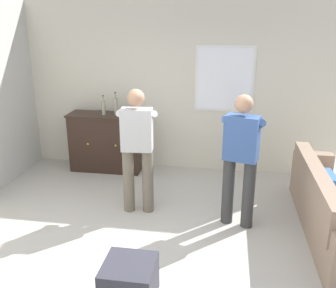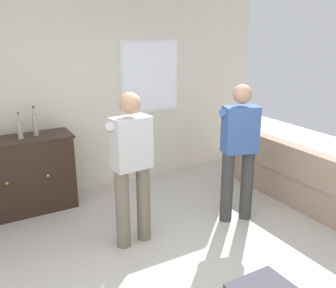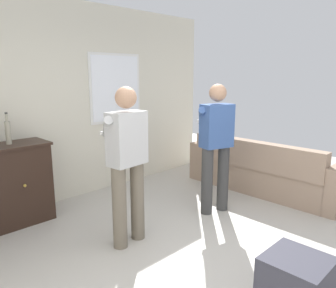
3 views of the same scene
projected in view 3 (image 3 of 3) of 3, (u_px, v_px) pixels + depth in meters
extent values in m
plane|color=#B2ADA3|center=(218.00, 264.00, 3.16)|extent=(10.40, 10.40, 0.00)
cube|color=beige|center=(72.00, 102.00, 4.71)|extent=(5.20, 0.12, 2.80)
cube|color=silver|center=(115.00, 88.00, 5.13)|extent=(0.95, 0.02, 1.07)
cube|color=white|center=(116.00, 88.00, 5.13)|extent=(0.87, 0.03, 0.99)
cube|color=gray|center=(260.00, 178.00, 5.08)|extent=(0.55, 2.08, 0.42)
cube|color=gray|center=(255.00, 155.00, 4.85)|extent=(0.18, 2.08, 0.41)
cube|color=gray|center=(204.00, 159.00, 5.83)|extent=(0.55, 0.18, 0.64)
cube|color=#386BB7|center=(259.00, 155.00, 4.94)|extent=(0.15, 0.40, 0.36)
sphere|color=#B79338|center=(25.00, 186.00, 3.80)|extent=(0.04, 0.04, 0.04)
cylinder|color=gray|center=(8.00, 133.00, 3.82)|extent=(0.06, 0.06, 0.27)
cylinder|color=gray|center=(7.00, 118.00, 3.78)|extent=(0.03, 0.03, 0.09)
cylinder|color=#262626|center=(6.00, 113.00, 3.77)|extent=(0.03, 0.03, 0.02)
cube|color=#33333D|center=(296.00, 281.00, 2.58)|extent=(0.47, 0.47, 0.40)
cylinder|color=#6B6051|center=(119.00, 208.00, 3.39)|extent=(0.15, 0.15, 0.88)
cylinder|color=#6B6051|center=(137.00, 201.00, 3.59)|extent=(0.15, 0.15, 0.88)
cube|color=#B7B7B7|center=(127.00, 138.00, 3.34)|extent=(0.42, 0.25, 0.55)
sphere|color=tan|center=(126.00, 98.00, 3.25)|extent=(0.22, 0.22, 0.22)
cylinder|color=#B7B7B7|center=(108.00, 128.00, 3.33)|extent=(0.30, 0.42, 0.29)
cylinder|color=#B7B7B7|center=(124.00, 125.00, 3.50)|extent=(0.35, 0.39, 0.29)
cube|color=white|center=(107.00, 132.00, 3.54)|extent=(0.15, 0.05, 0.04)
cylinder|color=#383838|center=(207.00, 181.00, 4.24)|extent=(0.15, 0.15, 0.88)
cylinder|color=#383838|center=(223.00, 178.00, 4.36)|extent=(0.15, 0.15, 0.88)
cube|color=#385693|center=(217.00, 126.00, 4.15)|extent=(0.44, 0.32, 0.55)
sphere|color=tan|center=(218.00, 93.00, 4.06)|extent=(0.22, 0.22, 0.22)
cylinder|color=#385693|center=(202.00, 116.00, 4.21)|extent=(0.40, 0.34, 0.29)
cylinder|color=#385693|center=(217.00, 115.00, 4.31)|extent=(0.23, 0.44, 0.29)
cube|color=white|center=(202.00, 121.00, 4.41)|extent=(0.16, 0.08, 0.04)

